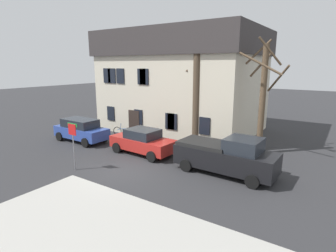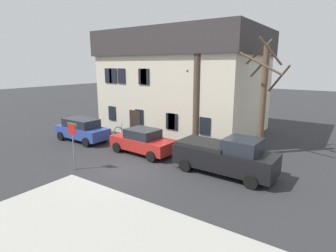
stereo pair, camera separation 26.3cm
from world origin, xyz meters
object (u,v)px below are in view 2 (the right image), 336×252
tree_bare_near (197,89)px  building_main (184,81)px  tree_bare_mid (263,95)px  pickup_truck_black (225,156)px  bicycle_leaning (124,131)px  car_red_sedan (143,141)px  street_sign_pole (73,137)px  car_blue_wagon (82,129)px

tree_bare_near → building_main: bearing=130.9°
tree_bare_mid → pickup_truck_black: 5.29m
building_main → tree_bare_mid: building_main is taller
tree_bare_near → bicycle_leaning: tree_bare_near is taller
car_red_sedan → pickup_truck_black: size_ratio=0.83×
bicycle_leaning → street_sign_pole: bearing=-67.3°
pickup_truck_black → bicycle_leaning: size_ratio=3.23×
pickup_truck_black → tree_bare_mid: bearing=83.3°
car_blue_wagon → bicycle_leaning: car_blue_wagon is taller
tree_bare_mid → car_blue_wagon: bearing=-159.4°
bicycle_leaning → car_red_sedan: bearing=-32.5°
pickup_truck_black → bicycle_leaning: pickup_truck_black is taller
tree_bare_near → tree_bare_mid: 4.31m
building_main → pickup_truck_black: building_main is taller
car_blue_wagon → street_sign_pole: 6.04m
tree_bare_near → bicycle_leaning: bearing=-173.5°
car_blue_wagon → car_red_sedan: (5.75, 0.29, -0.07)m
car_blue_wagon → tree_bare_near: bearing=25.5°
tree_bare_mid → pickup_truck_black: (-0.52, -4.42, -2.87)m
car_blue_wagon → bicycle_leaning: 3.40m
pickup_truck_black → bicycle_leaning: 10.47m
car_red_sedan → pickup_truck_black: 5.78m
car_red_sedan → bicycle_leaning: car_red_sedan is taller
car_red_sedan → street_sign_pole: bearing=-107.2°
building_main → street_sign_pole: building_main is taller
tree_bare_near → street_sign_pole: (-3.39, -7.75, -2.20)m
tree_bare_mid → street_sign_pole: bearing=-131.7°
tree_bare_near → tree_bare_mid: tree_bare_near is taller
tree_bare_near → pickup_truck_black: tree_bare_near is taller
tree_bare_near → bicycle_leaning: (-6.33, -0.72, -3.68)m
car_blue_wagon → street_sign_pole: (4.42, -4.01, 0.96)m
car_blue_wagon → street_sign_pole: street_sign_pole is taller
building_main → bicycle_leaning: (-2.70, -4.92, -3.93)m
building_main → tree_bare_near: bearing=-49.1°
street_sign_pole → bicycle_leaning: street_sign_pole is taller
bicycle_leaning → pickup_truck_black: bearing=-16.1°
car_blue_wagon → pickup_truck_black: pickup_truck_black is taller
tree_bare_mid → car_red_sedan: bearing=-146.0°
tree_bare_near → car_blue_wagon: bearing=-154.5°
building_main → pickup_truck_black: size_ratio=2.45×
tree_bare_near → car_blue_wagon: 9.21m
building_main → car_blue_wagon: (-4.17, -7.94, -3.41)m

